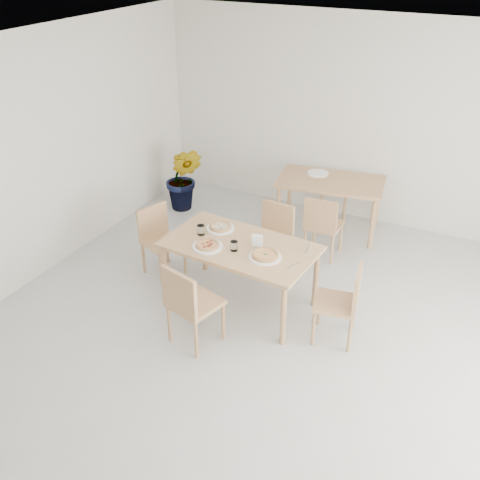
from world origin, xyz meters
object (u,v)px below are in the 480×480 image
at_px(plate_margherita, 265,257).
at_px(plate_mushroom, 220,228).
at_px(main_table, 240,251).
at_px(second_table, 330,186).
at_px(chair_north, 273,233).
at_px(tumbler_a, 201,230).
at_px(chair_west, 159,236).
at_px(pizza_margherita, 265,255).
at_px(chair_south, 189,301).
at_px(napkin_holder, 257,241).
at_px(plate_empty, 318,173).
at_px(pizza_mushroom, 220,226).
at_px(pizza_pepperoni, 207,245).
at_px(chair_back_s, 322,223).
at_px(potted_plant, 184,178).
at_px(plate_pepperoni, 208,247).
at_px(tumbler_b, 234,246).
at_px(chair_east, 344,299).
at_px(chair_back_n, 343,178).

relative_size(plate_margherita, plate_mushroom, 1.07).
xyz_separation_m(main_table, second_table, (0.30, 2.08, -0.01)).
height_order(chair_north, tumbler_a, tumbler_a).
distance_m(chair_west, pizza_margherita, 1.57).
height_order(chair_south, napkin_holder, chair_south).
xyz_separation_m(plate_mushroom, plate_empty, (0.43, 2.00, 0.00)).
distance_m(pizza_mushroom, napkin_holder, 0.56).
distance_m(pizza_pepperoni, chair_back_s, 1.74).
xyz_separation_m(tumbler_a, potted_plant, (-1.33, 1.76, -0.32)).
xyz_separation_m(plate_margherita, pizza_mushroom, (-0.70, 0.33, 0.02)).
distance_m(chair_south, napkin_holder, 1.00).
xyz_separation_m(chair_west, chair_back_s, (1.63, 1.18, 0.00)).
height_order(chair_west, plate_pepperoni, chair_west).
bearing_deg(chair_back_s, potted_plant, -11.09).
xyz_separation_m(main_table, chair_south, (-0.12, -0.86, -0.15)).
bearing_deg(tumbler_a, plate_empty, 75.86).
distance_m(plate_pepperoni, potted_plant, 2.51).
distance_m(tumbler_b, second_table, 2.24).
relative_size(chair_west, chair_back_s, 0.99).
bearing_deg(chair_back_s, plate_pepperoni, 63.66).
bearing_deg(napkin_holder, main_table, -176.64).
xyz_separation_m(chair_north, plate_pepperoni, (-0.31, -1.02, 0.26)).
bearing_deg(plate_margherita, plate_empty, 96.76).
bearing_deg(chair_east, potted_plant, -132.09).
height_order(chair_south, pizza_mushroom, chair_south).
height_order(chair_south, pizza_margherita, chair_south).
distance_m(plate_margherita, plate_empty, 2.35).
xyz_separation_m(pizza_pepperoni, potted_plant, (-1.53, 1.97, -0.29)).
xyz_separation_m(tumbler_a, chair_back_n, (0.75, 2.78, -0.29)).
distance_m(chair_north, chair_back_n, 1.98).
relative_size(chair_east, pizza_mushroom, 2.54).
height_order(plate_mushroom, chair_back_s, chair_back_s).
height_order(tumbler_a, chair_back_n, chair_back_n).
relative_size(main_table, pizza_mushroom, 5.01).
relative_size(tumbler_a, napkin_holder, 0.83).
bearing_deg(chair_north, plate_mushroom, -118.07).
bearing_deg(chair_east, chair_back_n, -172.38).
bearing_deg(tumbler_b, potted_plant, 133.65).
bearing_deg(chair_south, chair_east, -135.54).
distance_m(chair_south, tumbler_a, 0.98).
distance_m(pizza_margherita, second_table, 2.21).
relative_size(pizza_pepperoni, chair_back_n, 0.29).
distance_m(chair_south, chair_west, 1.47).
relative_size(chair_east, plate_pepperoni, 2.62).
bearing_deg(pizza_margherita, plate_margherita, 0.00).
xyz_separation_m(pizza_margherita, chair_back_n, (-0.08, 2.90, -0.27)).
bearing_deg(pizza_mushroom, pizza_margherita, -25.44).
bearing_deg(napkin_holder, plate_margherita, -57.44).
bearing_deg(chair_south, napkin_holder, -93.61).
bearing_deg(main_table, second_table, 86.01).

